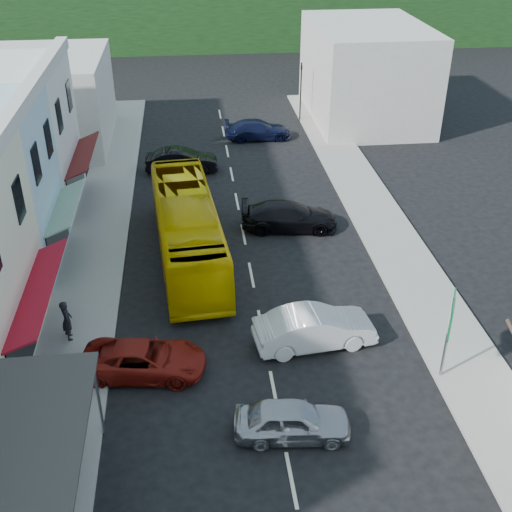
# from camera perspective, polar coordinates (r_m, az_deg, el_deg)

# --- Properties ---
(ground) EXTENTS (120.00, 120.00, 0.00)m
(ground) POSITION_cam_1_polar(r_m,az_deg,el_deg) (23.82, 1.62, -11.93)
(ground) COLOR black
(ground) RESTS_ON ground
(sidewalk_left) EXTENTS (3.00, 52.00, 0.15)m
(sidewalk_left) POSITION_cam_1_polar(r_m,az_deg,el_deg) (32.10, -14.24, -0.41)
(sidewalk_left) COLOR gray
(sidewalk_left) RESTS_ON ground
(sidewalk_right) EXTENTS (3.00, 52.00, 0.15)m
(sidewalk_right) POSITION_cam_1_polar(r_m,az_deg,el_deg) (33.28, 12.17, 1.04)
(sidewalk_right) COLOR gray
(sidewalk_right) RESTS_ON ground
(distant_block_left) EXTENTS (8.00, 10.00, 6.00)m
(distant_block_left) POSITION_cam_1_polar(r_m,az_deg,el_deg) (47.22, -18.02, 13.00)
(distant_block_left) COLOR #B7B2A8
(distant_block_left) RESTS_ON ground
(distant_block_right) EXTENTS (8.00, 12.00, 7.00)m
(distant_block_right) POSITION_cam_1_polar(r_m,az_deg,el_deg) (50.87, 9.76, 15.79)
(distant_block_right) COLOR #B7B2A8
(distant_block_right) RESTS_ON ground
(bus) EXTENTS (3.47, 11.77, 3.10)m
(bus) POSITION_cam_1_polar(r_m,az_deg,el_deg) (30.95, -6.12, 2.35)
(bus) COLOR #DEB705
(bus) RESTS_ON ground
(car_silver) EXTENTS (4.55, 2.20, 1.40)m
(car_silver) POSITION_cam_1_polar(r_m,az_deg,el_deg) (21.83, 3.23, -14.30)
(car_silver) COLOR #ABABB0
(car_silver) RESTS_ON ground
(car_white) EXTENTS (4.58, 2.30, 1.40)m
(car_white) POSITION_cam_1_polar(r_m,az_deg,el_deg) (25.57, 5.23, -6.58)
(car_white) COLOR silver
(car_white) RESTS_ON ground
(car_red) EXTENTS (4.80, 2.46, 1.40)m
(car_red) POSITION_cam_1_polar(r_m,az_deg,el_deg) (24.48, -9.93, -8.94)
(car_red) COLOR maroon
(car_red) RESTS_ON ground
(car_black_near) EXTENTS (4.67, 2.32, 1.40)m
(car_black_near) POSITION_cam_1_polar(r_m,az_deg,el_deg) (33.90, 2.97, 3.51)
(car_black_near) COLOR black
(car_black_near) RESTS_ON ground
(car_black_far) EXTENTS (4.44, 1.91, 1.40)m
(car_black_far) POSITION_cam_1_polar(r_m,az_deg,el_deg) (41.15, -6.63, 8.37)
(car_black_far) COLOR black
(car_black_far) RESTS_ON ground
(car_navy_far) EXTENTS (4.50, 1.85, 1.40)m
(car_navy_far) POSITION_cam_1_polar(r_m,az_deg,el_deg) (46.45, 0.17, 11.19)
(car_navy_far) COLOR black
(car_navy_far) RESTS_ON ground
(pedestrian_left) EXTENTS (0.55, 0.69, 1.70)m
(pedestrian_left) POSITION_cam_1_polar(r_m,az_deg,el_deg) (26.55, -16.46, -5.52)
(pedestrian_left) COLOR black
(pedestrian_left) RESTS_ON sidewalk_left
(direction_sign) EXTENTS (1.41, 1.77, 3.62)m
(direction_sign) POSITION_cam_1_polar(r_m,az_deg,el_deg) (24.19, 16.61, -7.11)
(direction_sign) COLOR #065C2A
(direction_sign) RESTS_ON ground
(traffic_signal) EXTENTS (0.68, 1.00, 4.42)m
(traffic_signal) POSITION_cam_1_polar(r_m,az_deg,el_deg) (49.83, 3.99, 14.30)
(traffic_signal) COLOR black
(traffic_signal) RESTS_ON ground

